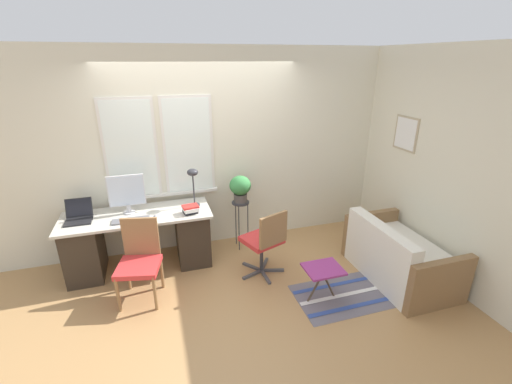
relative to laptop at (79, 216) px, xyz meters
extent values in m
plane|color=tan|center=(1.57, -0.37, -0.79)|extent=(14.00, 14.00, 0.00)
cube|color=beige|center=(1.57, 0.38, 0.56)|extent=(9.00, 0.06, 2.70)
cube|color=silver|center=(0.66, 0.34, 0.67)|extent=(0.65, 0.02, 1.30)
cube|color=white|center=(0.66, 0.33, 0.67)|extent=(0.58, 0.01, 1.23)
cube|color=silver|center=(1.38, 0.34, 0.67)|extent=(0.65, 0.02, 1.30)
cube|color=white|center=(1.38, 0.33, 0.67)|extent=(0.58, 0.01, 1.23)
cube|color=silver|center=(1.02, 0.35, 0.04)|extent=(1.42, 0.11, 0.04)
cube|color=beige|center=(4.16, -0.37, 0.56)|extent=(0.06, 9.00, 2.70)
cube|color=tan|center=(4.12, -0.45, 0.82)|extent=(0.02, 0.41, 0.45)
cube|color=white|center=(4.11, -0.45, 0.82)|extent=(0.01, 0.36, 0.40)
cube|color=beige|center=(0.65, -0.03, -0.07)|extent=(1.79, 0.67, 0.03)
cube|color=#33281E|center=(-0.01, -0.03, -0.44)|extent=(0.40, 0.59, 0.71)
cube|color=#33281E|center=(1.30, -0.03, -0.44)|extent=(0.40, 0.59, 0.71)
cube|color=black|center=(0.00, -0.06, -0.04)|extent=(0.30, 0.23, 0.02)
cube|color=black|center=(0.00, 0.10, 0.07)|extent=(0.30, 0.09, 0.21)
cube|color=black|center=(0.00, 0.09, 0.07)|extent=(0.27, 0.08, 0.19)
cylinder|color=silver|center=(0.56, 0.04, -0.04)|extent=(0.14, 0.14, 0.02)
cylinder|color=silver|center=(0.56, 0.04, 0.01)|extent=(0.05, 0.05, 0.10)
cube|color=silver|center=(0.56, 0.04, 0.24)|extent=(0.43, 0.02, 0.39)
cube|color=silver|center=(0.56, 0.03, 0.24)|extent=(0.41, 0.01, 0.37)
cube|color=slate|center=(0.59, -0.21, -0.04)|extent=(0.43, 0.15, 0.02)
ellipsoid|color=slate|center=(0.86, -0.19, -0.04)|extent=(0.04, 0.06, 0.03)
cylinder|color=#2D2D33|center=(1.37, 0.03, -0.04)|extent=(0.13, 0.13, 0.01)
cylinder|color=#2D2D33|center=(1.37, 0.03, 0.17)|extent=(0.02, 0.02, 0.41)
ellipsoid|color=#2D2D33|center=(1.37, 0.03, 0.40)|extent=(0.14, 0.14, 0.09)
cube|color=black|center=(1.28, -0.18, -0.03)|extent=(0.18, 0.17, 0.04)
cube|color=white|center=(1.29, -0.20, 0.01)|extent=(0.19, 0.19, 0.04)
cube|color=red|center=(1.29, -0.20, 0.04)|extent=(0.21, 0.17, 0.02)
cylinder|color=olive|center=(0.41, -0.86, -0.59)|extent=(0.04, 0.04, 0.42)
cylinder|color=olive|center=(0.78, -0.95, -0.59)|extent=(0.04, 0.04, 0.42)
cylinder|color=olive|center=(0.49, -0.48, -0.59)|extent=(0.04, 0.04, 0.42)
cylinder|color=olive|center=(0.87, -0.57, -0.59)|extent=(0.04, 0.04, 0.42)
cube|color=red|center=(0.64, -0.72, -0.38)|extent=(0.53, 0.51, 0.06)
cube|color=olive|center=(0.69, -0.50, -0.12)|extent=(0.39, 0.12, 0.45)
cube|color=#47474C|center=(1.95, -0.66, -0.78)|extent=(0.28, 0.13, 0.03)
cube|color=#47474C|center=(2.09, -0.75, -0.78)|extent=(0.05, 0.29, 0.03)
cube|color=#47474C|center=(2.22, -0.65, -0.78)|extent=(0.29, 0.11, 0.03)
cube|color=#47474C|center=(2.16, -0.49, -0.78)|extent=(0.19, 0.26, 0.03)
cube|color=#47474C|center=(1.99, -0.50, -0.78)|extent=(0.21, 0.25, 0.03)
cylinder|color=#333338|center=(2.08, -0.61, -0.56)|extent=(0.04, 0.04, 0.40)
cube|color=red|center=(2.08, -0.61, -0.33)|extent=(0.54, 0.53, 0.06)
cube|color=olive|center=(2.16, -0.81, -0.11)|extent=(0.38, 0.17, 0.39)
cube|color=white|center=(3.67, -1.20, -0.58)|extent=(0.79, 1.16, 0.43)
cube|color=white|center=(3.36, -1.20, -0.21)|extent=(0.16, 1.16, 0.30)
cube|color=olive|center=(3.67, -1.82, -0.50)|extent=(0.79, 0.09, 0.60)
cube|color=olive|center=(3.67, -0.57, -0.50)|extent=(0.79, 0.09, 0.60)
cylinder|color=#333338|center=(2.00, 0.07, -0.11)|extent=(0.24, 0.24, 0.02)
cylinder|color=#333338|center=(2.10, 0.07, -0.46)|extent=(0.01, 0.01, 0.68)
cylinder|color=#333338|center=(1.95, 0.16, -0.46)|extent=(0.01, 0.01, 0.68)
cylinder|color=#333338|center=(1.95, -0.01, -0.46)|extent=(0.01, 0.01, 0.68)
cylinder|color=#514C47|center=(2.00, 0.07, -0.04)|extent=(0.18, 0.18, 0.12)
ellipsoid|color=#388442|center=(2.00, 0.07, 0.15)|extent=(0.29, 0.29, 0.26)
cube|color=slate|center=(2.79, -1.34, -0.79)|extent=(1.01, 0.71, 0.01)
cube|color=#334C99|center=(2.79, -1.54, -0.79)|extent=(0.99, 0.06, 0.00)
cube|color=white|center=(2.79, -1.34, -0.79)|extent=(0.99, 0.06, 0.00)
cube|color=#334C99|center=(2.79, -1.14, -0.79)|extent=(0.99, 0.06, 0.00)
cube|color=#93337A|center=(2.56, -1.31, -0.40)|extent=(0.41, 0.34, 0.02)
cylinder|color=#4C3D2D|center=(2.49, -1.31, -0.60)|extent=(0.21, 0.02, 0.40)
cylinder|color=#4C3D2D|center=(2.63, -1.31, -0.60)|extent=(0.21, 0.02, 0.40)
camera|label=1|loc=(0.93, -4.11, 1.74)|focal=24.00mm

